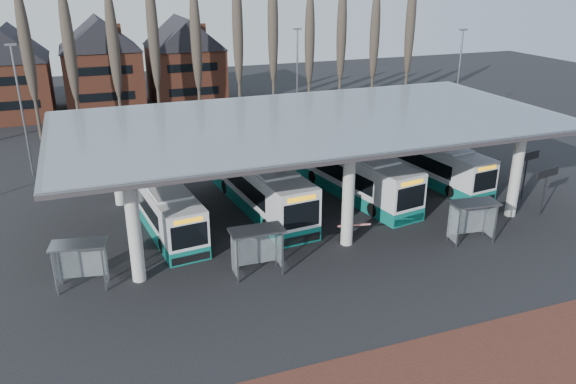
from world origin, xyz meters
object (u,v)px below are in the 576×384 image
object	(u,v)px
bus_0	(163,205)
bus_1	(259,185)
shelter_1	(256,241)
shelter_0	(80,254)
bus_2	(353,174)
bus_3	(430,161)
shelter_2	(472,212)

from	to	relation	value
bus_0	bus_1	distance (m)	6.63
bus_1	shelter_1	bearing A→B (deg)	-114.02
bus_1	shelter_0	xyz separation A→B (m)	(-11.59, -6.69, 0.20)
bus_2	bus_1	bearing A→B (deg)	170.47
bus_1	shelter_0	size ratio (longest dim) A/B	4.36
shelter_0	bus_3	bearing A→B (deg)	26.26
bus_3	shelter_0	bearing A→B (deg)	-170.72
bus_2	shelter_1	xyz separation A→B (m)	(-9.91, -8.48, 0.33)
bus_0	bus_2	size ratio (longest dim) A/B	0.91
bus_3	shelter_2	world-z (taller)	bus_3
shelter_0	shelter_1	size ratio (longest dim) A/B	1.01
bus_2	shelter_2	size ratio (longest dim) A/B	4.21
bus_2	bus_3	size ratio (longest dim) A/B	1.08
bus_0	bus_2	bearing A→B (deg)	-3.07
bus_1	bus_3	xyz separation A→B (m)	(13.99, 0.76, -0.16)
bus_1	bus_0	bearing A→B (deg)	-178.82
shelter_1	bus_1	bearing A→B (deg)	72.70
bus_3	shelter_1	xyz separation A→B (m)	(-16.87, -9.23, 0.45)
bus_1	bus_2	xyz separation A→B (m)	(7.03, 0.01, -0.04)
bus_0	bus_1	world-z (taller)	bus_1
bus_2	bus_3	bearing A→B (deg)	-3.41
bus_2	shelter_2	world-z (taller)	bus_2
bus_0	shelter_1	distance (m)	8.58
bus_0	bus_3	xyz separation A→B (m)	(20.57, 1.50, 0.02)
shelter_0	shelter_1	xyz separation A→B (m)	(8.72, -1.78, 0.09)
bus_0	shelter_2	size ratio (longest dim) A/B	3.81
bus_1	bus_3	size ratio (longest dim) A/B	1.11
bus_1	bus_2	distance (m)	7.03
bus_1	shelter_2	bearing A→B (deg)	-47.65
shelter_2	bus_0	bearing A→B (deg)	160.41
bus_0	bus_1	xyz separation A→B (m)	(6.58, 0.74, 0.19)
bus_0	shelter_0	bearing A→B (deg)	-136.34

